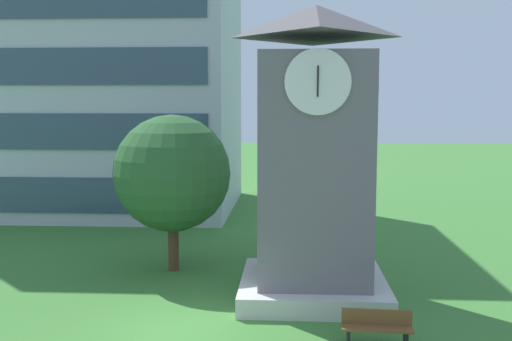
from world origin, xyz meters
The scene contains 5 objects.
ground_plane centered at (0.00, 0.00, 0.00)m, with size 160.00×160.00×0.00m, color #3D7A33.
office_building centered at (-8.40, 19.34, 9.60)m, with size 16.11×11.81×19.20m.
clock_tower centered at (3.81, 3.19, 4.06)m, with size 4.60×4.60×9.18m.
park_bench centered at (5.29, -0.63, 0.46)m, with size 1.82×0.58×0.88m.
tree_by_building centered at (-1.27, 5.91, 3.63)m, with size 4.29×4.29×5.78m.
Camera 1 is at (3.05, -15.47, 6.15)m, focal length 41.68 mm.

